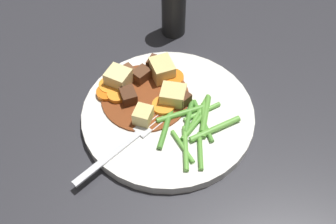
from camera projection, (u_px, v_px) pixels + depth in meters
name	position (u px, v px, depth m)	size (l,w,h in m)	color
ground_plane	(168.00, 118.00, 0.67)	(3.00, 3.00, 0.00)	#2D2D33
dinner_plate	(168.00, 115.00, 0.66)	(0.26, 0.26, 0.02)	white
stew_sauce	(145.00, 97.00, 0.67)	(0.13, 0.13, 0.00)	brown
carrot_slice_0	(106.00, 94.00, 0.67)	(0.03, 0.03, 0.01)	orange
carrot_slice_1	(163.00, 106.00, 0.66)	(0.03, 0.03, 0.01)	orange
carrot_slice_2	(172.00, 79.00, 0.69)	(0.04, 0.04, 0.01)	orange
carrot_slice_3	(116.00, 97.00, 0.67)	(0.03, 0.03, 0.01)	orange
carrot_slice_4	(110.00, 86.00, 0.68)	(0.04, 0.04, 0.01)	orange
potato_chunk_0	(118.00, 79.00, 0.68)	(0.03, 0.03, 0.03)	#EAD68C
potato_chunk_1	(162.00, 70.00, 0.69)	(0.04, 0.03, 0.03)	#E5CC7A
potato_chunk_2	(143.00, 116.00, 0.63)	(0.03, 0.02, 0.02)	#E5CC7A
potato_chunk_3	(172.00, 95.00, 0.66)	(0.03, 0.04, 0.03)	#E5CC7A
meat_chunk_0	(182.00, 99.00, 0.66)	(0.02, 0.02, 0.02)	#4C2B19
meat_chunk_1	(127.00, 75.00, 0.69)	(0.02, 0.03, 0.02)	brown
meat_chunk_2	(127.00, 98.00, 0.66)	(0.03, 0.02, 0.02)	#4C2B19
meat_chunk_3	(141.00, 75.00, 0.69)	(0.02, 0.03, 0.02)	#56331E
meat_chunk_4	(156.00, 65.00, 0.70)	(0.03, 0.02, 0.02)	#56331E
green_bean_0	(202.00, 112.00, 0.65)	(0.01, 0.01, 0.06)	#66AD42
green_bean_1	(188.00, 117.00, 0.64)	(0.01, 0.01, 0.06)	#4C8E33
green_bean_2	(183.00, 146.00, 0.61)	(0.01, 0.01, 0.06)	#66AD42
green_bean_3	(200.00, 151.00, 0.61)	(0.01, 0.01, 0.06)	#599E38
green_bean_4	(192.00, 128.00, 0.63)	(0.01, 0.01, 0.05)	#599E38
green_bean_5	(202.00, 122.00, 0.64)	(0.01, 0.01, 0.08)	#4C8E33
green_bean_6	(215.00, 129.00, 0.63)	(0.01, 0.01, 0.08)	#66AD42
green_bean_7	(185.00, 148.00, 0.61)	(0.01, 0.01, 0.07)	#66AD42
green_bean_8	(180.00, 114.00, 0.65)	(0.01, 0.01, 0.07)	#599E38
green_bean_9	(167.00, 125.00, 0.63)	(0.01, 0.01, 0.08)	#4C8E33
green_bean_10	(199.00, 112.00, 0.65)	(0.01, 0.01, 0.07)	#599E38
green_bean_11	(204.00, 118.00, 0.64)	(0.01, 0.01, 0.06)	#599E38
green_bean_12	(205.00, 114.00, 0.65)	(0.01, 0.01, 0.07)	#599E38
fork	(127.00, 143.00, 0.62)	(0.09, 0.17, 0.00)	silver
pepper_mill	(174.00, 2.00, 0.74)	(0.04, 0.04, 0.13)	black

